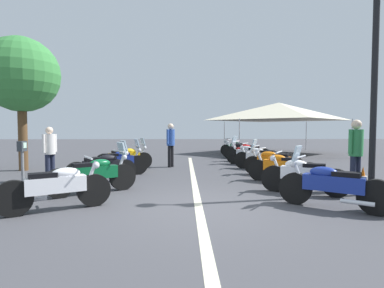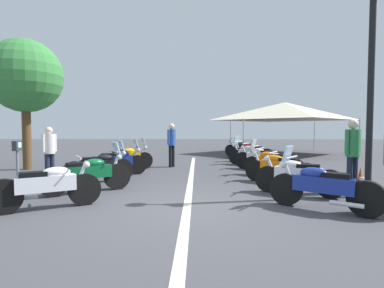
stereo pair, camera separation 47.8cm
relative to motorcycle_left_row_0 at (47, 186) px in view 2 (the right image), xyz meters
name	(u,v)px [view 2 (the right image)]	position (x,y,z in m)	size (l,w,h in m)	color
ground_plane	(187,207)	(0.22, -2.69, -0.46)	(80.00, 80.00, 0.00)	#424247
lane_centre_stripe	(191,179)	(3.47, -2.69, -0.46)	(13.84, 0.16, 0.01)	beige
motorcycle_left_row_0	(47,186)	(0.00, 0.00, 0.00)	(1.16, 1.83, 1.00)	black
motorcycle_left_row_1	(88,173)	(1.51, -0.24, 0.02)	(1.38, 1.86, 1.22)	black
motorcycle_left_row_2	(100,166)	(2.88, -0.08, 0.01)	(1.18, 1.79, 1.22)	black
motorcycle_left_row_3	(117,161)	(4.23, -0.21, 0.01)	(1.04, 1.93, 1.22)	black
motorcycle_left_row_4	(126,157)	(5.65, -0.17, 0.01)	(1.10, 2.00, 1.21)	black
motorcycle_right_row_0	(322,186)	(-0.01, -5.26, 0.01)	(1.35, 1.77, 1.22)	black
motorcycle_right_row_1	(297,176)	(1.33, -5.24, 0.00)	(1.13, 1.84, 1.00)	black
motorcycle_right_row_2	(279,167)	(2.88, -5.24, 0.00)	(1.21, 1.83, 1.00)	black
motorcycle_right_row_3	(272,162)	(4.15, -5.35, 0.00)	(1.14, 1.82, 1.20)	black
motorcycle_right_row_4	(262,158)	(5.62, -5.33, 0.00)	(1.25, 1.93, 1.01)	black
motorcycle_right_row_5	(251,154)	(7.05, -5.19, 0.02)	(1.43, 1.86, 1.22)	black
motorcycle_right_row_6	(251,152)	(8.22, -5.40, 0.02)	(1.37, 1.85, 1.23)	black
motorcycle_right_row_7	(244,150)	(9.77, -5.29, 0.00)	(1.44, 1.70, 1.01)	black
motorcycle_right_row_8	(242,148)	(11.17, -5.40, 0.00)	(1.34, 1.83, 1.01)	black
street_lamp_twin_globe	(372,42)	(1.22, -6.82, 3.04)	(0.32, 1.22, 5.17)	black
parking_meter	(17,158)	(0.88, 1.11, 0.44)	(0.19, 0.15, 1.29)	slate
traffic_cone_0	(360,180)	(1.69, -6.90, -0.17)	(0.36, 0.36, 0.61)	orange
bystander_0	(49,149)	(3.35, 1.62, 0.48)	(0.50, 0.32, 1.62)	#1E2338
bystander_1	(353,150)	(1.63, -6.66, 0.59)	(0.32, 0.48, 1.78)	#1E2338
bystander_3	(172,141)	(6.50, -1.85, 0.59)	(0.47, 0.32, 1.78)	black
roadside_tree_0	(25,77)	(5.64, 3.62, 3.07)	(2.75, 2.75, 4.93)	brown
event_tent	(285,111)	(13.04, -8.31, 2.19)	(6.69, 6.69, 3.20)	beige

